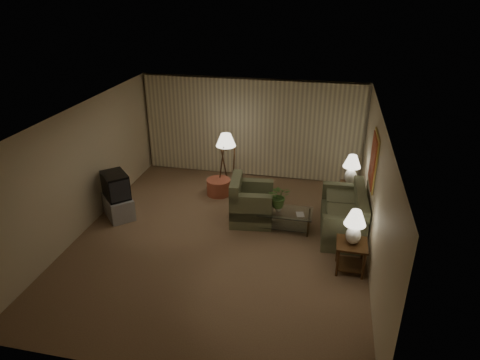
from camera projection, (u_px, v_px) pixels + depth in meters
name	position (u px, v px, depth m)	size (l,w,h in m)	color
ground	(220.00, 240.00, 9.06)	(7.00, 7.00, 0.00)	#8E704E
room_shell	(236.00, 138.00, 9.64)	(6.04, 7.02, 2.72)	beige
sofa	(342.00, 216.00, 9.18)	(1.81, 1.00, 0.78)	#707250
armchair	(252.00, 204.00, 9.63)	(1.18, 1.14, 0.82)	#707250
side_table_near	(351.00, 252.00, 7.95)	(0.56, 0.56, 0.60)	#3B2310
side_table_far	(349.00, 191.00, 10.26)	(0.45, 0.38, 0.60)	#3B2310
table_lamp_near	(355.00, 224.00, 7.70)	(0.40, 0.40, 0.69)	white
table_lamp_far	(352.00, 167.00, 9.99)	(0.42, 0.42, 0.72)	white
coffee_table	(285.00, 217.00, 9.37)	(1.18, 0.64, 0.41)	silver
tv_cabinet	(118.00, 206.00, 9.86)	(0.96, 0.98, 0.50)	#A1A1A4
crt_tv	(115.00, 185.00, 9.63)	(0.81, 0.82, 0.58)	black
floor_lamp	(226.00, 161.00, 10.87)	(0.50, 0.50, 1.54)	#3B2310
ottoman	(219.00, 187.00, 10.89)	(0.61, 0.61, 0.40)	#A84E39
vase	(279.00, 208.00, 9.31)	(0.15, 0.15, 0.15)	white
flowers	(279.00, 194.00, 9.16)	(0.47, 0.41, 0.53)	#527F38
book	(296.00, 215.00, 9.18)	(0.16, 0.22, 0.02)	olive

